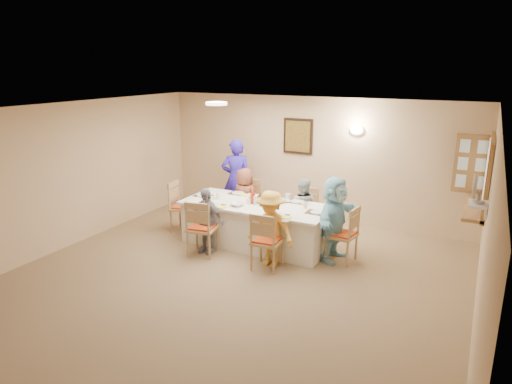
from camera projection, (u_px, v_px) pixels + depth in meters
The scene contains 49 objects.
ground at pixel (224, 287), 6.60m from camera, with size 7.00×7.00×0.00m, color #856A4D.
room_walls at pixel (222, 185), 6.19m from camera, with size 7.00×7.00×7.00m.
wall_picture at pixel (298, 136), 9.24m from camera, with size 0.62×0.05×0.72m.
wall_sconce at pixel (357, 130), 8.64m from camera, with size 0.26×0.09×0.18m, color white.
ceiling_light at pixel (216, 103), 7.66m from camera, with size 0.36×0.36×0.05m, color white.
serving_hatch at pixel (488, 175), 6.84m from camera, with size 0.06×1.50×1.15m, color olive.
hatch_sill at pixel (475, 207), 7.04m from camera, with size 0.30×1.50×0.05m, color olive.
shutter_door at pixel (472, 164), 7.61m from camera, with size 0.55×0.04×1.00m, color olive.
fan_shelf at pixel (478, 204), 5.75m from camera, with size 0.22×0.36×0.03m, color white.
desk_fan at pixel (477, 192), 5.72m from camera, with size 0.30×0.30×0.28m, color #A5A5A8, non-canonical shape.
dining_table at pixel (256, 224), 8.05m from camera, with size 2.61×1.11×0.76m, color white.
chair_back_left at pixel (248, 203), 8.98m from camera, with size 0.45×0.45×0.93m, color tan, non-canonical shape.
chair_back_right at pixel (305, 213), 8.46m from camera, with size 0.43×0.43×0.90m, color tan, non-canonical shape.
chair_front_left at pixel (202, 227), 7.60m from camera, with size 0.47×0.47×0.98m, color tan, non-canonical shape.
chair_front_right at pixel (267, 240), 7.08m from camera, with size 0.45×0.45×0.94m, color tan, non-canonical shape.
chair_left_end at pixel (184, 206), 8.70m from camera, with size 0.47×0.47×0.97m, color tan, non-canonical shape.
chair_right_end at pixel (342, 234), 7.35m from camera, with size 0.45×0.45×0.94m, color tan, non-canonical shape.
diner_back_left at pixel (245, 198), 8.84m from camera, with size 0.64×0.47×1.20m, color brown.
diner_back_right at pixel (302, 208), 8.32m from camera, with size 0.59×0.49×1.13m, color #A6ADB3.
diner_front_left at pixel (206, 220), 7.68m from camera, with size 0.67×0.29×1.13m, color gray.
diner_front_right at pixel (271, 229), 7.14m from camera, with size 0.83×0.51×1.23m, color gold.
diner_right_end at pixel (335, 219), 7.34m from camera, with size 0.59×1.34×1.40m, color #9EE4FB.
caregiver at pixel (236, 179), 9.38m from camera, with size 0.72×0.64×1.66m, color #3322BD.
placemat_fl at pixel (214, 205), 7.85m from camera, with size 0.35×0.26×0.01m, color #472B19.
plate_fl at pixel (214, 205), 7.85m from camera, with size 0.24×0.24×0.02m, color white.
napkin_fl at pixel (222, 207), 7.73m from camera, with size 0.14×0.14×0.01m, color #FFF135.
placemat_fr at pixel (278, 215), 7.33m from camera, with size 0.35×0.26×0.01m, color #472B19.
plate_fr at pixel (278, 215), 7.32m from camera, with size 0.25×0.25×0.02m, color white.
napkin_fr at pixel (287, 217), 7.20m from camera, with size 0.14×0.14×0.01m, color #FFF135.
placemat_bl at pixel (238, 193), 8.57m from camera, with size 0.34×0.26×0.01m, color #472B19.
plate_bl at pixel (238, 193), 8.57m from camera, with size 0.23×0.23×0.01m, color white.
napkin_bl at pixel (245, 195), 8.45m from camera, with size 0.14×0.14×0.01m, color #FFF135.
placemat_br at pixel (297, 202), 8.05m from camera, with size 0.35×0.26×0.01m, color #472B19.
plate_br at pixel (297, 201), 8.04m from camera, with size 0.23×0.23×0.01m, color white.
napkin_br at pixel (306, 204), 7.92m from camera, with size 0.14×0.14×0.01m, color #FFF135.
placemat_le at pixel (203, 196), 8.43m from camera, with size 0.34×0.25×0.01m, color #472B19.
plate_le at pixel (203, 195), 8.43m from camera, with size 0.25×0.25×0.02m, color white.
napkin_le at pixel (210, 197), 8.31m from camera, with size 0.14×0.14×0.01m, color #FFF135.
placemat_re at pixel (317, 213), 7.46m from camera, with size 0.36×0.27×0.01m, color #472B19.
plate_re at pixel (317, 212), 7.46m from camera, with size 0.22×0.22×0.01m, color white.
napkin_re at pixel (327, 215), 7.33m from camera, with size 0.14×0.14×0.01m, color #FFF135.
teacup_a at pixel (209, 200), 8.01m from camera, with size 0.13×0.13×0.09m, color white.
teacup_b at pixel (288, 196), 8.24m from camera, with size 0.10×0.10×0.09m, color white.
bowl_a at pixel (237, 204), 7.82m from camera, with size 0.28×0.28×0.06m, color white.
bowl_b at pixel (281, 201), 8.00m from camera, with size 0.27×0.27×0.06m, color white.
condiment_ketchup at pixel (253, 196), 7.93m from camera, with size 0.11×0.11×0.26m, color red.
condiment_brown at pixel (260, 197), 7.96m from camera, with size 0.12×0.12×0.20m, color #4F3515.
condiment_malt at pixel (263, 202), 7.80m from camera, with size 0.14×0.14×0.16m, color #4F3515.
drinking_glass at pixel (250, 199), 8.04m from camera, with size 0.06×0.06×0.10m, color silver.
Camera 1 is at (3.14, -5.12, 3.09)m, focal length 32.00 mm.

